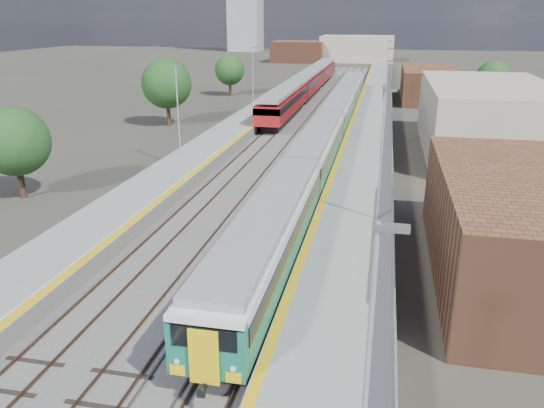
% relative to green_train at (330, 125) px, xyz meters
% --- Properties ---
extents(ground, '(320.00, 320.00, 0.00)m').
position_rel_green_train_xyz_m(ground, '(-1.50, 5.93, -2.12)').
color(ground, '#47443A').
rests_on(ground, ground).
extents(ballast_bed, '(10.50, 155.00, 0.06)m').
position_rel_green_train_xyz_m(ballast_bed, '(-3.75, 8.43, -2.09)').
color(ballast_bed, '#565451').
rests_on(ballast_bed, ground).
extents(tracks, '(8.96, 160.00, 0.17)m').
position_rel_green_train_xyz_m(tracks, '(-3.15, 10.10, -2.01)').
color(tracks, '#4C3323').
rests_on(tracks, ground).
extents(platform_right, '(4.70, 155.00, 8.52)m').
position_rel_green_train_xyz_m(platform_right, '(3.78, 8.42, -1.58)').
color(platform_right, slate).
rests_on(platform_right, ground).
extents(platform_left, '(4.30, 155.00, 8.52)m').
position_rel_green_train_xyz_m(platform_left, '(-10.55, 8.42, -1.60)').
color(platform_left, slate).
rests_on(platform_left, ground).
extents(buildings, '(72.00, 185.50, 40.00)m').
position_rel_green_train_xyz_m(buildings, '(-19.62, 94.52, 8.59)').
color(buildings, brown).
rests_on(buildings, ground).
extents(green_train, '(2.73, 76.09, 3.01)m').
position_rel_green_train_xyz_m(green_train, '(0.00, 0.00, 0.00)').
color(green_train, black).
rests_on(green_train, ground).
extents(red_train, '(2.97, 60.25, 3.75)m').
position_rel_green_train_xyz_m(red_train, '(-7.00, 32.79, 0.10)').
color(red_train, black).
rests_on(red_train, ground).
extents(tree_a, '(4.76, 4.76, 6.45)m').
position_rel_green_train_xyz_m(tree_a, '(-19.58, -20.36, 1.94)').
color(tree_a, '#382619').
rests_on(tree_a, ground).
extents(tree_b, '(5.71, 5.71, 7.74)m').
position_rel_green_train_xyz_m(tree_b, '(-19.59, 6.50, 2.76)').
color(tree_b, '#382619').
rests_on(tree_b, ground).
extents(tree_c, '(4.72, 4.72, 6.39)m').
position_rel_green_train_xyz_m(tree_c, '(-19.51, 32.02, 1.91)').
color(tree_c, '#382619').
rests_on(tree_c, ground).
extents(tree_d, '(4.76, 4.76, 6.45)m').
position_rel_green_train_xyz_m(tree_d, '(19.66, 28.49, 1.94)').
color(tree_d, '#382619').
rests_on(tree_d, ground).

